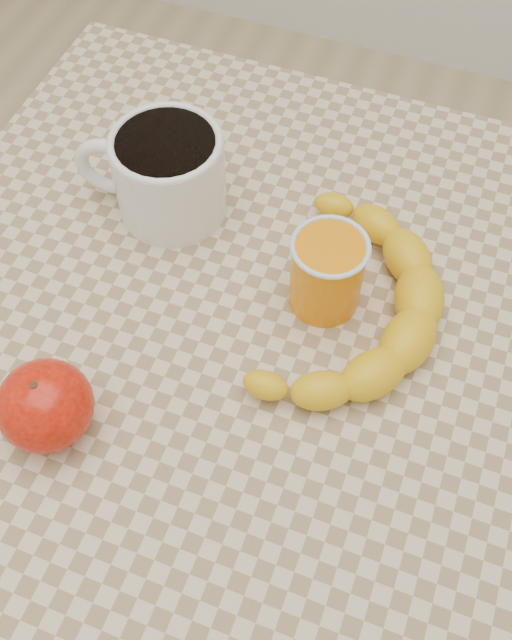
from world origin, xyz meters
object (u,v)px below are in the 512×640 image
(table, at_px, (256,371))
(coffee_mug, at_px, (166,172))
(banana, at_px, (347,304))
(apple, at_px, (45,406))
(orange_juice_glass, at_px, (327,272))

(table, distance_m, coffee_mug, 0.24)
(coffee_mug, relative_size, banana, 0.51)
(table, distance_m, apple, 0.25)
(apple, xyz_separation_m, banana, (0.22, 0.21, -0.01))
(banana, bearing_deg, table, -140.98)
(table, bearing_deg, banana, 30.54)
(table, distance_m, banana, 0.14)
(banana, bearing_deg, orange_juice_glass, 160.54)
(table, distance_m, orange_juice_glass, 0.16)
(apple, bearing_deg, coffee_mug, 92.08)
(table, height_order, banana, banana)
(orange_juice_glass, distance_m, banana, 0.04)
(orange_juice_glass, bearing_deg, table, -130.39)
(coffee_mug, relative_size, orange_juice_glass, 1.95)
(orange_juice_glass, bearing_deg, coffee_mug, 163.22)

